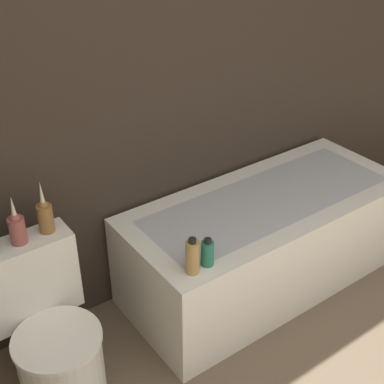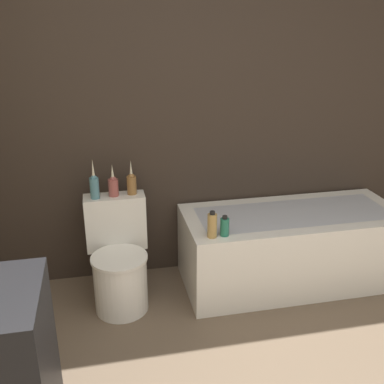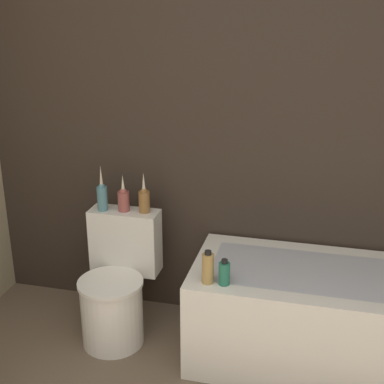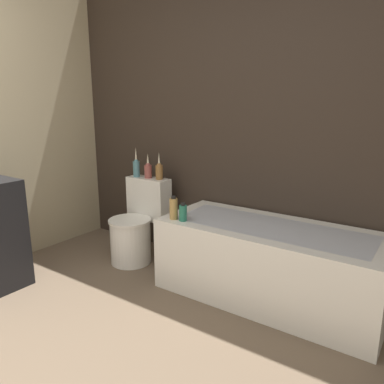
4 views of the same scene
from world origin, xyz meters
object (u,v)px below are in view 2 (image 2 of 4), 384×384
(vase_bronze, at_px, (132,183))
(shampoo_bottle_tall, at_px, (212,225))
(vase_gold, at_px, (94,185))
(vase_silver, at_px, (113,185))
(bathtub, at_px, (291,246))
(toilet, at_px, (119,262))
(shampoo_bottle_short, at_px, (225,227))

(vase_bronze, xyz_separation_m, shampoo_bottle_tall, (0.47, -0.40, -0.18))
(vase_gold, height_order, vase_silver, vase_gold)
(bathtub, bearing_deg, shampoo_bottle_tall, -160.03)
(vase_silver, distance_m, shampoo_bottle_tall, 0.73)
(toilet, xyz_separation_m, vase_gold, (-0.12, 0.15, 0.51))
(toilet, height_order, vase_gold, vase_gold)
(bathtub, relative_size, shampoo_bottle_short, 11.49)
(vase_gold, xyz_separation_m, vase_silver, (0.12, 0.02, -0.02))
(toilet, xyz_separation_m, vase_bronze, (0.12, 0.18, 0.50))
(shampoo_bottle_tall, xyz_separation_m, shampoo_bottle_short, (0.08, 0.00, -0.02))
(vase_gold, bearing_deg, shampoo_bottle_short, -24.74)
(vase_silver, relative_size, shampoo_bottle_short, 1.61)
(vase_bronze, bearing_deg, vase_silver, -176.45)
(vase_gold, xyz_separation_m, vase_bronze, (0.25, 0.03, -0.01))
(vase_gold, bearing_deg, vase_bronze, 6.58)
(bathtub, bearing_deg, vase_bronze, 172.19)
(toilet, xyz_separation_m, shampoo_bottle_tall, (0.59, -0.22, 0.32))
(shampoo_bottle_tall, relative_size, shampoo_bottle_short, 1.29)
(toilet, bearing_deg, bathtub, 1.10)
(toilet, relative_size, shampoo_bottle_tall, 4.10)
(vase_gold, distance_m, vase_silver, 0.13)
(bathtub, relative_size, vase_gold, 5.78)
(shampoo_bottle_tall, bearing_deg, vase_silver, 146.38)
(vase_silver, bearing_deg, vase_bronze, 3.55)
(shampoo_bottle_short, bearing_deg, bathtub, 22.21)
(bathtub, distance_m, shampoo_bottle_short, 0.72)
(vase_silver, height_order, vase_bronze, vase_bronze)
(vase_bronze, bearing_deg, bathtub, -7.81)
(bathtub, bearing_deg, toilet, -178.90)
(vase_silver, bearing_deg, shampoo_bottle_tall, -33.62)
(bathtub, distance_m, vase_gold, 1.49)
(vase_bronze, bearing_deg, toilet, -124.50)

